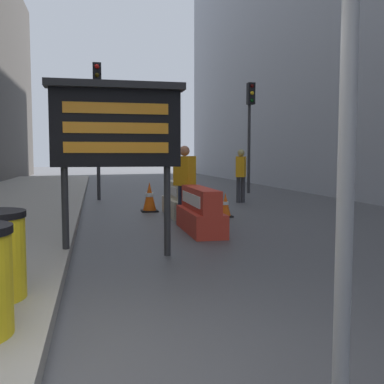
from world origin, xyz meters
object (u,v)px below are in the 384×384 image
at_px(jersey_barrier_cream, 178,201).
at_px(traffic_light_far_side, 250,114).
at_px(message_board, 116,128).
at_px(traffic_cone_near, 225,205).
at_px(jersey_barrier_red_striped, 200,212).
at_px(pedestrian_passerby, 241,171).
at_px(pedestrian_worker, 185,177).
at_px(traffic_cone_mid, 150,197).
at_px(traffic_light_near_curb, 97,102).

distance_m(jersey_barrier_cream, traffic_light_far_side, 7.80).
xyz_separation_m(message_board, traffic_cone_near, (2.81, 3.90, -1.63)).
bearing_deg(jersey_barrier_red_striped, pedestrian_passerby, 63.53).
height_order(jersey_barrier_red_striped, pedestrian_passerby, pedestrian_passerby).
relative_size(jersey_barrier_cream, pedestrian_worker, 1.11).
distance_m(message_board, pedestrian_passerby, 8.34).
distance_m(traffic_cone_mid, traffic_light_far_side, 7.44).
bearing_deg(jersey_barrier_cream, traffic_light_near_curb, 113.18).
bearing_deg(message_board, jersey_barrier_red_striped, 48.78).
bearing_deg(traffic_light_far_side, pedestrian_passerby, -113.81).
relative_size(traffic_light_near_curb, pedestrian_worker, 2.64).
xyz_separation_m(jersey_barrier_cream, traffic_light_far_side, (4.06, 6.05, 2.77)).
xyz_separation_m(jersey_barrier_red_striped, traffic_cone_mid, (-0.60, 3.42, 0.01)).
bearing_deg(traffic_cone_mid, traffic_light_far_side, 47.71).
height_order(traffic_cone_near, pedestrian_passerby, pedestrian_passerby).
xyz_separation_m(traffic_cone_near, traffic_light_near_curb, (-3.00, 4.97, 2.99)).
height_order(traffic_light_far_side, pedestrian_worker, traffic_light_far_side).
relative_size(jersey_barrier_cream, traffic_cone_near, 3.25).
bearing_deg(traffic_light_far_side, pedestrian_worker, -119.55).
bearing_deg(jersey_barrier_red_striped, traffic_light_near_curb, 105.36).
distance_m(pedestrian_worker, pedestrian_passerby, 4.68).
relative_size(traffic_cone_mid, pedestrian_passerby, 0.47).
xyz_separation_m(jersey_barrier_red_striped, traffic_cone_near, (1.10, 1.95, -0.10)).
relative_size(jersey_barrier_cream, traffic_cone_mid, 2.41).
bearing_deg(jersey_barrier_cream, jersey_barrier_red_striped, -90.00).
bearing_deg(traffic_cone_near, message_board, -125.78).
bearing_deg(message_board, traffic_light_far_side, 61.18).
bearing_deg(jersey_barrier_cream, traffic_light_far_side, 56.17).
xyz_separation_m(pedestrian_worker, pedestrian_passerby, (2.62, 3.87, -0.01)).
distance_m(message_board, traffic_light_near_curb, 8.98).
xyz_separation_m(traffic_cone_mid, traffic_light_far_side, (4.65, 5.11, 2.76)).
bearing_deg(traffic_light_near_curb, pedestrian_passerby, -21.70).
bearing_deg(message_board, pedestrian_worker, 62.87).
relative_size(jersey_barrier_red_striped, jersey_barrier_cream, 1.03).
distance_m(message_board, pedestrian_worker, 3.73).
height_order(jersey_barrier_cream, traffic_cone_near, jersey_barrier_cream).
height_order(jersey_barrier_cream, traffic_cone_mid, jersey_barrier_cream).
height_order(jersey_barrier_red_striped, traffic_light_near_curb, traffic_light_near_curb).
bearing_deg(jersey_barrier_cream, traffic_cone_mid, 122.43).
height_order(jersey_barrier_red_striped, traffic_cone_mid, jersey_barrier_red_striped).
distance_m(traffic_cone_mid, traffic_light_near_curb, 4.72).
bearing_deg(jersey_barrier_cream, traffic_cone_near, -25.92).
height_order(traffic_cone_near, pedestrian_worker, pedestrian_worker).
bearing_deg(pedestrian_worker, traffic_light_near_curb, 162.78).
height_order(traffic_light_near_curb, pedestrian_passerby, traffic_light_near_curb).
height_order(message_board, jersey_barrier_red_striped, message_board).
bearing_deg(pedestrian_passerby, traffic_light_near_curb, -84.67).
distance_m(jersey_barrier_red_striped, jersey_barrier_cream, 2.48).
height_order(jersey_barrier_red_striped, traffic_cone_near, jersey_barrier_red_striped).
height_order(message_board, pedestrian_passerby, message_board).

